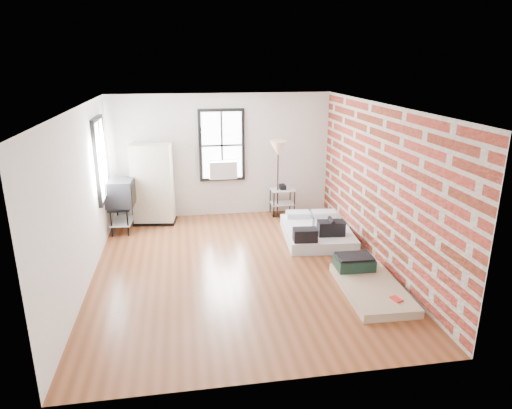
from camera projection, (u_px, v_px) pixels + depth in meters
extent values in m
plane|color=brown|center=(239.00, 268.00, 8.03)|extent=(6.00, 6.00, 0.00)
cube|color=silver|center=(222.00, 156.00, 10.42)|extent=(5.00, 0.01, 2.80)
cube|color=silver|center=(275.00, 270.00, 4.78)|extent=(5.00, 0.01, 2.80)
cube|color=silver|center=(82.00, 199.00, 7.21)|extent=(0.01, 6.00, 2.80)
cube|color=maroon|center=(380.00, 185.00, 7.99)|extent=(0.02, 6.00, 2.80)
cube|color=white|center=(237.00, 107.00, 7.17)|extent=(5.00, 6.00, 0.01)
cube|color=white|center=(222.00, 145.00, 10.30)|extent=(0.90, 0.02, 1.50)
cube|color=black|center=(200.00, 146.00, 10.24)|extent=(0.07, 0.08, 1.64)
cube|color=black|center=(243.00, 145.00, 10.39)|extent=(0.07, 0.08, 1.64)
cube|color=black|center=(221.00, 110.00, 10.08)|extent=(0.90, 0.08, 0.07)
cube|color=black|center=(223.00, 179.00, 10.55)|extent=(0.90, 0.08, 0.07)
cube|color=black|center=(222.00, 145.00, 10.29)|extent=(0.04, 0.02, 1.50)
cube|color=black|center=(222.00, 145.00, 10.29)|extent=(0.90, 0.02, 0.04)
cube|color=silver|center=(223.00, 169.00, 10.35)|extent=(0.62, 0.30, 0.40)
cube|color=white|center=(101.00, 160.00, 8.84)|extent=(0.02, 0.90, 1.50)
cube|color=black|center=(96.00, 165.00, 8.38)|extent=(0.08, 0.07, 1.64)
cube|color=black|center=(104.00, 155.00, 9.29)|extent=(0.08, 0.07, 1.64)
cube|color=black|center=(96.00, 119.00, 8.59)|extent=(0.08, 0.90, 0.07)
cube|color=black|center=(104.00, 198.00, 9.07)|extent=(0.08, 0.90, 0.07)
cube|color=black|center=(102.00, 160.00, 8.84)|extent=(0.02, 0.04, 1.50)
cube|color=black|center=(102.00, 160.00, 8.84)|extent=(0.02, 0.90, 0.04)
cube|color=white|center=(317.00, 233.00, 9.34)|extent=(1.46, 1.87, 0.23)
cube|color=white|center=(298.00, 214.00, 9.93)|extent=(0.54, 0.37, 0.11)
cube|color=white|center=(323.00, 214.00, 9.97)|extent=(0.54, 0.37, 0.11)
cube|color=black|center=(331.00, 228.00, 8.88)|extent=(0.54, 0.34, 0.28)
cylinder|color=black|center=(331.00, 220.00, 8.83)|extent=(0.10, 0.33, 0.07)
cube|color=black|center=(305.00, 235.00, 8.59)|extent=(0.47, 0.32, 0.24)
cylinder|color=#C1DAF8|center=(313.00, 224.00, 9.23)|extent=(0.06, 0.06, 0.20)
cylinder|color=#1958B0|center=(313.00, 218.00, 9.19)|extent=(0.03, 0.03, 0.03)
cube|color=tan|center=(372.00, 289.00, 7.17)|extent=(0.94, 1.72, 0.13)
cube|color=black|center=(354.00, 263.00, 7.70)|extent=(0.64, 0.46, 0.20)
cube|color=black|center=(355.00, 256.00, 7.66)|extent=(0.60, 0.43, 0.04)
cube|color=red|center=(396.00, 299.00, 6.71)|extent=(0.16, 0.20, 0.02)
cube|color=black|center=(156.00, 221.00, 10.27)|extent=(0.96, 0.63, 0.06)
cube|color=beige|center=(153.00, 183.00, 10.00)|extent=(0.91, 0.58, 1.72)
cylinder|color=black|center=(274.00, 205.00, 10.48)|extent=(0.02, 0.02, 0.61)
cylinder|color=black|center=(294.00, 204.00, 10.57)|extent=(0.02, 0.02, 0.61)
cylinder|color=black|center=(270.00, 200.00, 10.83)|extent=(0.02, 0.02, 0.61)
cylinder|color=black|center=(290.00, 199.00, 10.93)|extent=(0.02, 0.02, 0.61)
cube|color=silver|center=(282.00, 190.00, 10.61)|extent=(0.57, 0.47, 0.02)
cube|color=silver|center=(282.00, 203.00, 10.71)|extent=(0.55, 0.44, 0.02)
cube|color=black|center=(282.00, 187.00, 10.59)|extent=(0.14, 0.21, 0.11)
cylinder|color=black|center=(277.00, 215.00, 10.70)|extent=(0.25, 0.25, 0.03)
cylinder|color=black|center=(278.00, 183.00, 10.46)|extent=(0.03, 0.03, 1.53)
cone|color=tan|center=(278.00, 148.00, 10.21)|extent=(0.38, 0.38, 0.34)
cylinder|color=black|center=(111.00, 224.00, 9.37)|extent=(0.03, 0.03, 0.55)
cylinder|color=black|center=(128.00, 223.00, 9.40)|extent=(0.03, 0.03, 0.55)
cylinder|color=black|center=(117.00, 214.00, 10.00)|extent=(0.03, 0.03, 0.55)
cylinder|color=black|center=(133.00, 213.00, 10.03)|extent=(0.03, 0.03, 0.55)
cube|color=black|center=(121.00, 206.00, 9.62)|extent=(0.49, 0.83, 0.03)
cube|color=silver|center=(123.00, 221.00, 9.72)|extent=(0.47, 0.80, 0.02)
cube|color=black|center=(120.00, 193.00, 9.53)|extent=(0.59, 0.68, 0.55)
cube|color=black|center=(134.00, 192.00, 9.56)|extent=(0.05, 0.53, 0.44)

